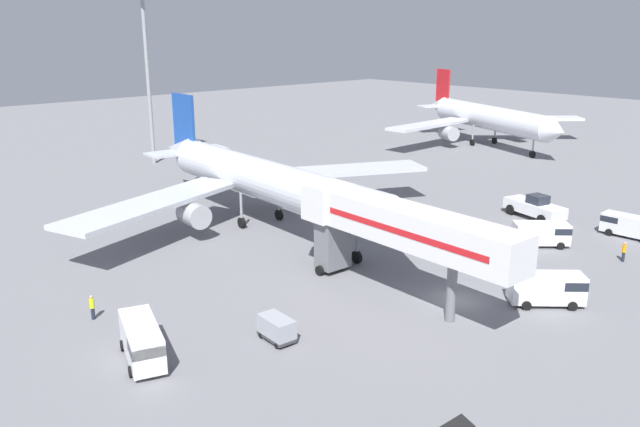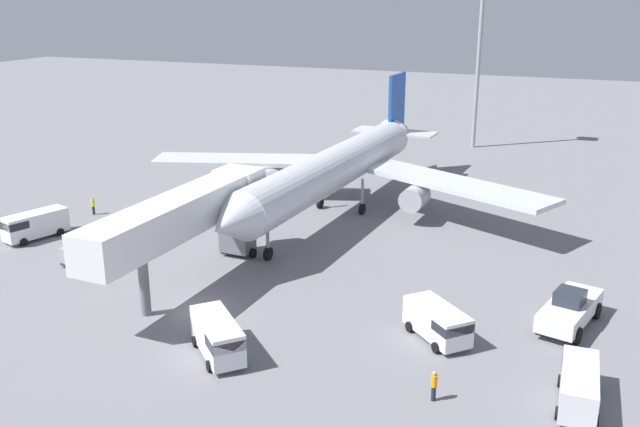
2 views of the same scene
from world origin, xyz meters
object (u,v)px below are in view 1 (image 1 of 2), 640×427
Objects in this scene: service_van_outer_right at (142,341)px; ground_crew_worker_midground at (92,307)px; service_van_near_right at (549,288)px; service_van_rear_right at (543,233)px; airplane_at_gate at (262,180)px; ground_crew_worker_foreground at (624,251)px; apron_light_mast at (146,44)px; pushback_tug at (535,207)px; airplane_background at (486,118)px; baggage_cart_near_left at (277,328)px; jet_bridge at (392,226)px; service_van_mid_right at (630,225)px.

ground_crew_worker_midground is (0.21, 7.65, -0.40)m from service_van_outer_right.
service_van_near_right reaches higher than service_van_rear_right.
airplane_at_gate reaches higher than ground_crew_worker_foreground.
apron_light_mast reaches higher than ground_crew_worker_midground.
airplane_background is (33.72, 28.61, 3.48)m from pushback_tug.
ground_crew_worker_midground reaches higher than baggage_cart_near_left.
pushback_tug is at bearing 6.96° from jet_bridge.
apron_light_mast is (29.28, 52.81, 15.77)m from service_van_outer_right.
service_van_near_right is (7.20, -8.84, -4.13)m from jet_bridge.
service_van_near_right is 20.41m from service_van_mid_right.
pushback_tug is 57.47m from apron_light_mast.
apron_light_mast is (-49.34, 24.37, 12.44)m from airplane_background.
service_van_rear_right is at bearing -56.33° from airplane_at_gate.
service_van_mid_right is at bearing -130.77° from airplane_background.
airplane_at_gate is 8.30× the size of service_van_near_right.
ground_crew_worker_midground reaches higher than ground_crew_worker_foreground.
service_van_rear_right is 2.81× the size of ground_crew_worker_foreground.
airplane_at_gate is 2.18× the size of jet_bridge.
airplane_at_gate is at bearing 131.20° from service_van_mid_right.
pushback_tug is 4.02× the size of ground_crew_worker_foreground.
service_van_outer_right is 2.22× the size of baggage_cart_near_left.
airplane_at_gate reaches higher than service_van_near_right.
service_van_outer_right reaches higher than ground_crew_worker_midground.
jet_bridge is at bearing -100.94° from apron_light_mast.
pushback_tug reaches higher than ground_crew_worker_midground.
baggage_cart_near_left is at bearing 164.23° from ground_crew_worker_foreground.
service_van_mid_right is 2.03× the size of baggage_cart_near_left.
ground_crew_worker_foreground is 0.05× the size of airplane_background.
ground_crew_worker_foreground is at bearing 0.58° from service_van_near_right.
ground_crew_worker_midground is at bearing 124.00° from baggage_cart_near_left.
service_van_outer_right is 0.24× the size of apron_light_mast.
pushback_tug is 37.41m from baggage_cart_near_left.
airplane_at_gate is 24.04× the size of ground_crew_worker_midground.
pushback_tug is at bearing -37.75° from airplane_at_gate.
airplane_at_gate is 16.15× the size of baggage_cart_near_left.
baggage_cart_near_left is 0.07× the size of airplane_background.
service_van_mid_right is 38.74m from baggage_cart_near_left.
pushback_tug is 9.08m from service_van_rear_right.
service_van_mid_right reaches higher than ground_crew_worker_midground.
service_van_mid_right is (23.49, -26.83, -3.50)m from airplane_at_gate.
baggage_cart_near_left is at bearing 176.33° from service_van_rear_right.
jet_bridge reaches higher than ground_crew_worker_foreground.
ground_crew_worker_midground is at bearing 170.09° from pushback_tug.
jet_bridge is 19.50m from service_van_rear_right.
pushback_tug is at bearing -73.58° from apron_light_mast.
pushback_tug is 44.36m from airplane_background.
service_van_rear_right is (11.75, 6.99, -0.10)m from service_van_near_right.
baggage_cart_near_left is 62.33m from apron_light_mast.
service_van_near_right is at bearing -50.83° from jet_bridge.
jet_bridge is 3.92× the size of service_van_rear_right.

